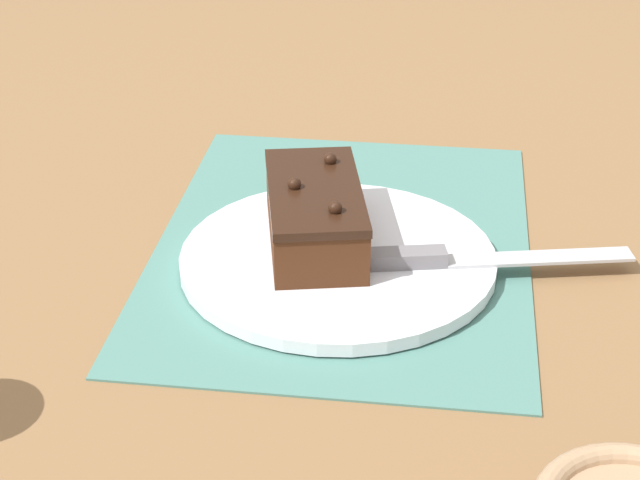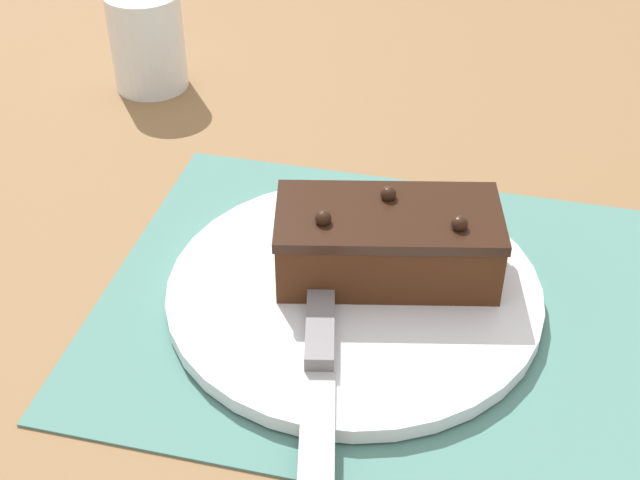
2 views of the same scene
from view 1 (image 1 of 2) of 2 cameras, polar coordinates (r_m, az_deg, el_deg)
The scene contains 5 objects.
ground_plane at distance 0.99m, azimuth 1.24°, elevation -0.31°, with size 3.00×3.00×0.00m, color olive.
placemat_woven at distance 0.99m, azimuth 1.24°, elevation -0.20°, with size 0.46×0.34×0.00m, color slate.
cake_plate at distance 0.95m, azimuth 0.96°, elevation -1.05°, with size 0.28×0.28×0.01m.
chocolate_cake at distance 0.95m, azimuth -0.27°, elevation 1.40°, with size 0.18×0.11×0.06m.
serving_knife at distance 0.93m, azimuth 6.86°, elevation -0.96°, with size 0.07×0.24×0.01m.
Camera 1 is at (0.85, 0.09, 0.49)m, focal length 60.00 mm.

